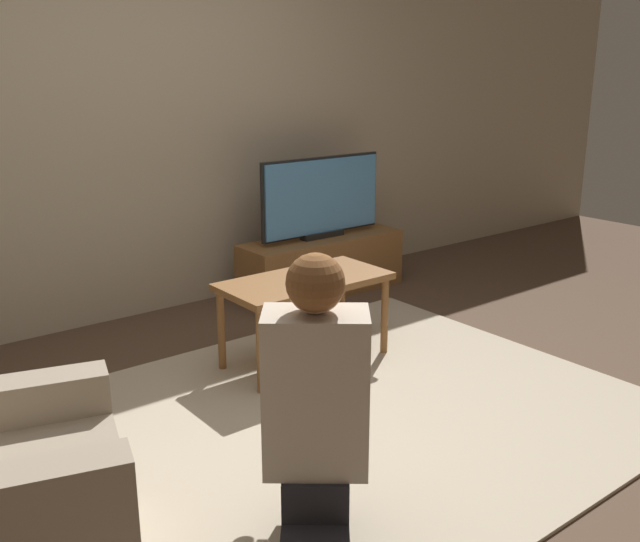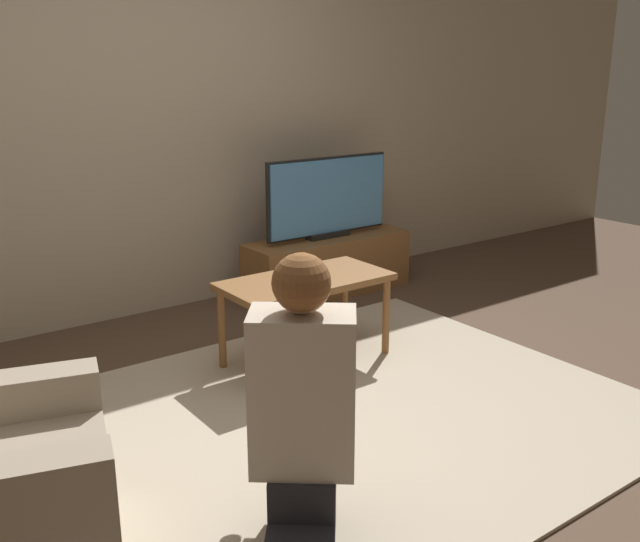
# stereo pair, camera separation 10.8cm
# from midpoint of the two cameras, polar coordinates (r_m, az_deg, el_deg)

# --- Properties ---
(ground_plane) EXTENTS (10.00, 10.00, 0.00)m
(ground_plane) POSITION_cam_midpoint_polar(r_m,az_deg,el_deg) (3.29, 1.30, -12.09)
(ground_plane) COLOR brown
(wall_back) EXTENTS (10.00, 0.06, 2.60)m
(wall_back) POSITION_cam_midpoint_polar(r_m,az_deg,el_deg) (4.58, -13.92, 12.51)
(wall_back) COLOR tan
(wall_back) RESTS_ON ground_plane
(rug) EXTENTS (2.88, 2.20, 0.02)m
(rug) POSITION_cam_midpoint_polar(r_m,az_deg,el_deg) (3.29, 1.30, -11.97)
(rug) COLOR #BCAD93
(rug) RESTS_ON ground_plane
(tv_stand) EXTENTS (1.21, 0.37, 0.40)m
(tv_stand) POSITION_cam_midpoint_polar(r_m,az_deg,el_deg) (5.00, 1.27, 0.46)
(tv_stand) COLOR brown
(tv_stand) RESTS_ON ground_plane
(tv) EXTENTS (0.98, 0.08, 0.56)m
(tv) POSITION_cam_midpoint_polar(r_m,az_deg,el_deg) (4.89, 1.28, 5.93)
(tv) COLOR black
(tv) RESTS_ON tv_stand
(coffee_table) EXTENTS (0.90, 0.45, 0.48)m
(coffee_table) POSITION_cam_midpoint_polar(r_m,az_deg,el_deg) (3.76, -0.33, -1.40)
(coffee_table) COLOR brown
(coffee_table) RESTS_ON ground_plane
(person_kneeling) EXTENTS (0.69, 0.77, 0.99)m
(person_kneeling) POSITION_cam_midpoint_polar(r_m,az_deg,el_deg) (2.34, -0.08, -10.75)
(person_kneeling) COLOR #232328
(person_kneeling) RESTS_ON rug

